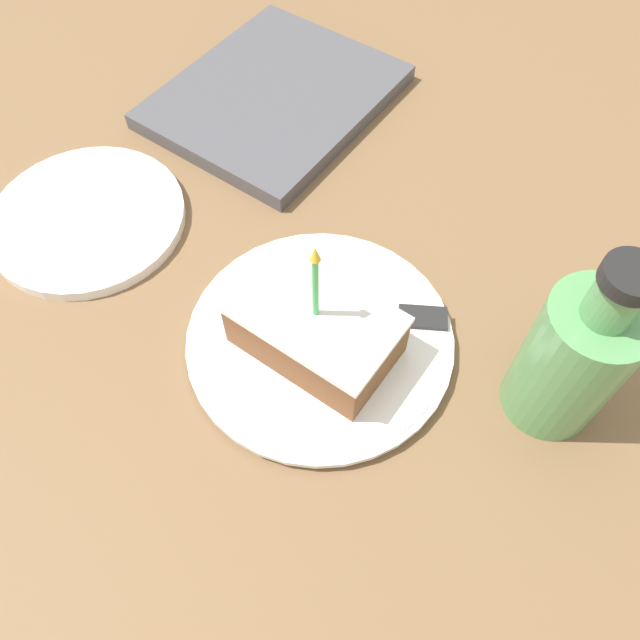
# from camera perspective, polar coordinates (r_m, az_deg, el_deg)

# --- Properties ---
(ground_plane) EXTENTS (2.40, 2.40, 0.04)m
(ground_plane) POSITION_cam_1_polar(r_m,az_deg,el_deg) (0.61, 0.22, -1.33)
(ground_plane) COLOR brown
(ground_plane) RESTS_ON ground
(plate) EXTENTS (0.24, 0.24, 0.01)m
(plate) POSITION_cam_1_polar(r_m,az_deg,el_deg) (0.57, 0.00, -1.78)
(plate) COLOR white
(plate) RESTS_ON ground_plane
(cake_slice) EXTENTS (0.09, 0.14, 0.14)m
(cake_slice) POSITION_cam_1_polar(r_m,az_deg,el_deg) (0.54, -0.38, -0.85)
(cake_slice) COLOR brown
(cake_slice) RESTS_ON plate
(fork) EXTENTS (0.10, 0.15, 0.00)m
(fork) POSITION_cam_1_polar(r_m,az_deg,el_deg) (0.58, 4.78, 0.56)
(fork) COLOR #262626
(fork) RESTS_ON plate
(bottle) EXTENTS (0.08, 0.08, 0.19)m
(bottle) POSITION_cam_1_polar(r_m,az_deg,el_deg) (0.53, 22.20, -3.22)
(bottle) COLOR #599959
(bottle) RESTS_ON ground_plane
(side_plate) EXTENTS (0.20, 0.20, 0.01)m
(side_plate) POSITION_cam_1_polar(r_m,az_deg,el_deg) (0.71, -20.48, 8.70)
(side_plate) COLOR white
(side_plate) RESTS_ON ground_plane
(marble_board) EXTENTS (0.27, 0.23, 0.02)m
(marble_board) POSITION_cam_1_polar(r_m,az_deg,el_deg) (0.80, -4.13, 19.70)
(marble_board) COLOR #4C4C51
(marble_board) RESTS_ON ground_plane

